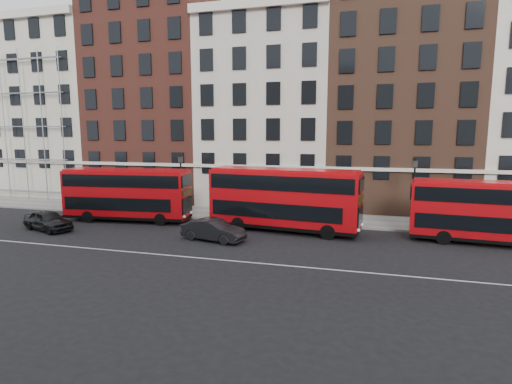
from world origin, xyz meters
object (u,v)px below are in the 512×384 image
(bus_b, at_px, (127,193))
(bus_c, at_px, (283,198))
(car_rear, at_px, (48,220))
(car_front, at_px, (213,230))
(bus_d, at_px, (491,211))

(bus_b, relative_size, bus_c, 0.93)
(bus_b, bearing_deg, car_rear, -137.86)
(car_rear, bearing_deg, car_front, -70.12)
(bus_d, xyz_separation_m, car_front, (-17.90, -3.87, -1.51))
(bus_b, height_order, car_rear, bus_b)
(bus_d, height_order, car_rear, bus_d)
(bus_b, height_order, car_front, bus_b)
(bus_b, height_order, bus_d, bus_b)
(bus_c, bearing_deg, car_front, -129.96)
(car_rear, height_order, car_front, car_rear)
(bus_b, height_order, bus_c, bus_c)
(bus_c, relative_size, car_front, 2.54)
(bus_c, distance_m, car_rear, 17.88)
(bus_b, distance_m, car_rear, 6.15)
(car_rear, bearing_deg, bus_c, -58.13)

